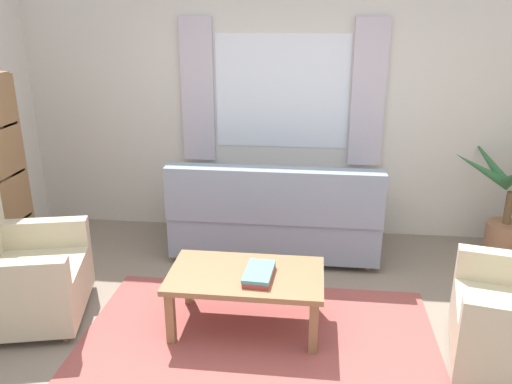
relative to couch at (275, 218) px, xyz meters
name	(u,v)px	position (x,y,z in m)	size (l,w,h in m)	color
ground_plane	(255,358)	(0.00, -1.60, -0.37)	(6.24, 6.24, 0.00)	gray
wall_back	(282,106)	(0.00, 0.66, 0.93)	(5.32, 0.12, 2.60)	silver
window_with_curtains	(282,92)	(0.00, 0.58, 1.08)	(1.98, 0.07, 1.40)	white
area_rug	(255,357)	(0.00, -1.60, -0.36)	(2.49, 1.95, 0.01)	#9E4C47
couch	(275,218)	(0.00, 0.00, 0.00)	(1.90, 0.82, 0.92)	gray
armchair_left	(17,275)	(-1.81, -1.31, -0.01)	(1.00, 1.01, 0.88)	#BCB293
coffee_table	(246,280)	(-0.11, -1.24, 0.01)	(1.10, 0.64, 0.44)	olive
book_stack_on_table	(259,274)	(-0.01, -1.29, 0.10)	(0.21, 0.35, 0.06)	#B23833
potted_plant	(510,207)	(2.13, 0.17, 0.14)	(1.02, 1.18, 1.12)	#9E6B4C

